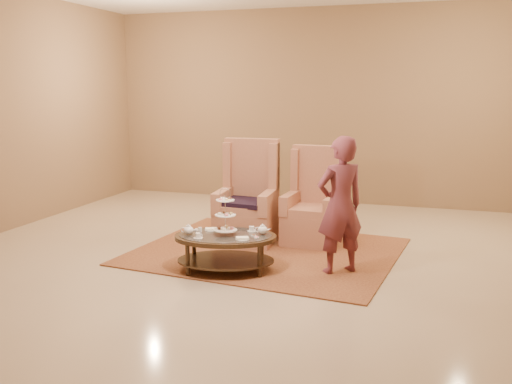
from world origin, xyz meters
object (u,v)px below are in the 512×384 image
(armchair_left, at_px, (248,208))
(armchair_right, at_px, (314,211))
(tea_table, at_px, (226,242))
(person, at_px, (340,206))

(armchair_left, distance_m, armchair_right, 0.90)
(armchair_right, bearing_deg, tea_table, -111.25)
(armchair_right, bearing_deg, person, -62.65)
(tea_table, bearing_deg, armchair_right, 52.00)
(tea_table, height_order, person, person)
(armchair_right, height_order, person, person)
(tea_table, distance_m, armchair_right, 1.71)
(armchair_left, distance_m, person, 1.75)
(armchair_left, bearing_deg, person, -38.07)
(armchair_right, bearing_deg, armchair_left, -161.58)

